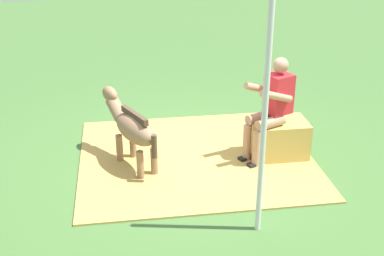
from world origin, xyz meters
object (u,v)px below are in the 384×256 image
(soda_bottle, at_px, (311,132))
(tent_pole_left, at_px, (264,118))
(hay_bale, at_px, (279,139))
(person_seated, at_px, (271,105))
(pony_standing, at_px, (132,127))

(soda_bottle, bearing_deg, tent_pole_left, 56.28)
(soda_bottle, bearing_deg, hay_bale, 32.82)
(soda_bottle, height_order, tent_pole_left, tent_pole_left)
(hay_bale, distance_m, person_seated, 0.55)
(hay_bale, height_order, tent_pole_left, tent_pole_left)
(person_seated, xyz_separation_m, soda_bottle, (-0.76, -0.44, -0.65))
(tent_pole_left, bearing_deg, hay_bale, -114.22)
(pony_standing, height_order, tent_pole_left, tent_pole_left)
(tent_pole_left, bearing_deg, person_seated, -109.83)
(hay_bale, height_order, pony_standing, pony_standing)
(hay_bale, relative_size, soda_bottle, 2.67)
(person_seated, height_order, pony_standing, person_seated)
(hay_bale, relative_size, pony_standing, 0.58)
(person_seated, bearing_deg, soda_bottle, -150.25)
(person_seated, xyz_separation_m, tent_pole_left, (0.55, 1.54, 0.52))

